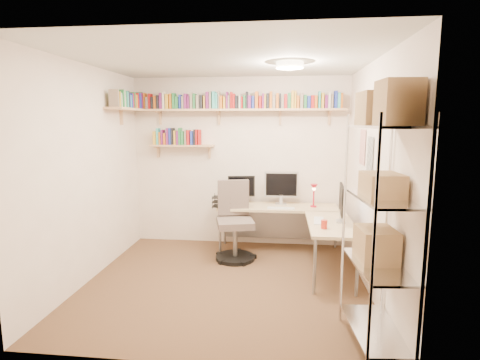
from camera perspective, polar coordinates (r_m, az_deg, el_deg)
name	(u,v)px	position (r m, az deg, el deg)	size (l,w,h in m)	color
ground	(225,283)	(4.51, -2.27, -15.35)	(3.20, 3.20, 0.00)	#49331F
room_shell	(225,149)	(4.13, -2.33, 4.67)	(3.24, 3.04, 2.52)	beige
wall_shelves	(209,109)	(5.47, -4.82, 10.66)	(3.12, 1.09, 0.80)	tan
corner_desk	(282,210)	(5.18, 6.41, -4.59)	(1.81, 1.68, 1.14)	tan
office_chair	(235,226)	(5.11, -0.82, -7.08)	(0.57, 0.58, 1.06)	black
wire_rack	(383,179)	(3.14, 20.92, 0.08)	(0.48, 0.86, 2.14)	silver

